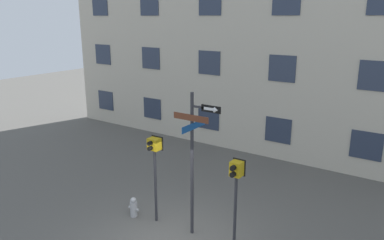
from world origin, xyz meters
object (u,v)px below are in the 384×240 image
at_px(pedestrian_signal_left, 155,156).
at_px(street_sign_pole, 194,153).
at_px(pedestrian_signal_right, 236,181).
at_px(fire_hydrant, 134,207).

bearing_deg(pedestrian_signal_left, street_sign_pole, 2.27).
xyz_separation_m(pedestrian_signal_left, pedestrian_signal_right, (2.59, 0.04, -0.12)).
bearing_deg(pedestrian_signal_left, pedestrian_signal_right, 0.93).
bearing_deg(fire_hydrant, pedestrian_signal_left, 14.66).
relative_size(street_sign_pole, pedestrian_signal_left, 1.54).
height_order(pedestrian_signal_right, fire_hydrant, pedestrian_signal_right).
relative_size(pedestrian_signal_left, fire_hydrant, 4.18).
bearing_deg(street_sign_pole, pedestrian_signal_left, -177.73).
distance_m(street_sign_pole, pedestrian_signal_left, 1.38).
relative_size(street_sign_pole, pedestrian_signal_right, 1.63).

